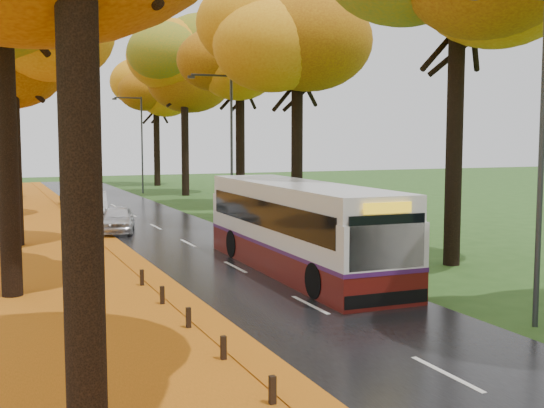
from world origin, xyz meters
TOP-DOWN VIEW (x-y plane):
  - road at (0.00, 25.00)m, footprint 6.50×90.00m
  - centre_line at (0.00, 25.00)m, footprint 0.12×90.00m
  - leaf_drift at (-3.05, 25.00)m, footprint 0.90×90.00m
  - trees_left at (-7.18, 27.06)m, footprint 9.20×74.00m
  - trees_right at (7.19, 26.91)m, footprint 9.30×74.20m
  - streetlamp_near at (3.95, 8.00)m, footprint 2.45×0.18m
  - streetlamp_mid at (3.95, 30.00)m, footprint 2.45×0.18m
  - streetlamp_far at (3.95, 52.00)m, footprint 2.45×0.18m
  - bus at (1.77, 16.44)m, footprint 2.90×11.61m
  - car_white at (-2.19, 28.66)m, footprint 2.44×4.10m
  - car_silver at (-2.30, 35.77)m, footprint 2.10×4.57m
  - car_dark at (-2.19, 43.08)m, footprint 2.24×4.91m

SIDE VIEW (x-z plane):
  - road at x=0.00m, z-range 0.00..0.04m
  - leaf_drift at x=-3.05m, z-range 0.04..0.05m
  - centre_line at x=0.00m, z-range 0.04..0.05m
  - car_white at x=-2.19m, z-range 0.04..1.35m
  - car_dark at x=-2.19m, z-range 0.04..1.43m
  - car_silver at x=-2.30m, z-range 0.04..1.49m
  - bus at x=1.77m, z-range 0.11..3.15m
  - streetlamp_near at x=3.95m, z-range 0.71..8.71m
  - streetlamp_mid at x=3.95m, z-range 0.71..8.71m
  - streetlamp_far at x=3.95m, z-range 0.71..8.71m
  - trees_left at x=-7.18m, z-range 2.59..16.48m
  - trees_right at x=7.19m, z-range 2.71..16.67m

